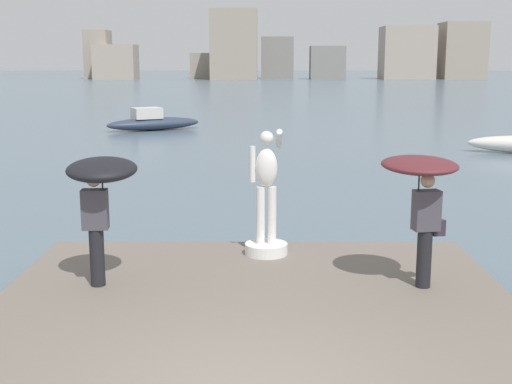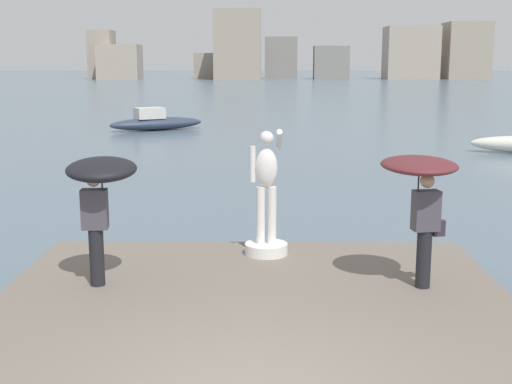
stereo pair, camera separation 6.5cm
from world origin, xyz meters
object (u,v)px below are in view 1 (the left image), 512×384
Objects in this scene: statue_white_figure at (266,210)px; onlooker_right at (422,183)px; boat_near at (153,122)px; onlooker_left at (100,184)px.

statue_white_figure reaches higher than onlooker_right.
statue_white_figure is at bearing -76.57° from boat_near.
boat_near is at bearing 97.55° from onlooker_left.
onlooker_left is (-2.47, -1.69, 0.77)m from statue_white_figure.
onlooker_left is 27.29m from boat_near.
onlooker_right reaches higher than onlooker_left.
onlooker_left is at bearing -145.52° from statue_white_figure.
boat_near is at bearing 103.43° from statue_white_figure.
statue_white_figure is at bearing 34.48° from onlooker_left.
onlooker_right is (4.73, -0.04, 0.02)m from onlooker_left.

